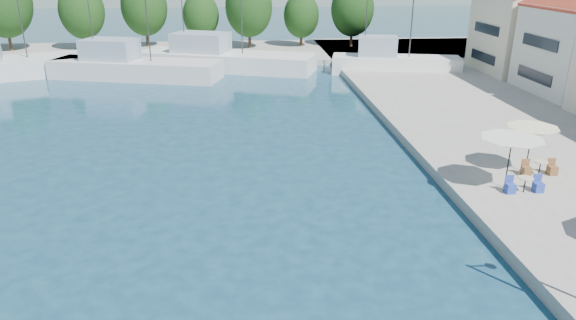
{
  "coord_description": "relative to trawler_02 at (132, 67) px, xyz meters",
  "views": [
    {
      "loc": [
        -3.91,
        1.91,
        10.85
      ],
      "look_at": [
        -1.84,
        26.0,
        1.5
      ],
      "focal_mm": 32.0,
      "sensor_mm": 36.0,
      "label": 1
    }
  ],
  "objects": [
    {
      "name": "tree_06",
      "position": [
        11.96,
        14.5,
        4.52
      ],
      "size": [
        5.84,
        5.84,
        8.65
      ],
      "color": "#3F2B19",
      "rests_on": "quay_far"
    },
    {
      "name": "quay_far",
      "position": [
        7.04,
        13.15,
        -0.77
      ],
      "size": [
        90.0,
        16.0,
        0.6
      ],
      "primitive_type": "cube",
      "color": "gray",
      "rests_on": "ground"
    },
    {
      "name": "trawler_02",
      "position": [
        0.0,
        0.0,
        0.0
      ],
      "size": [
        17.37,
        8.54,
        10.2
      ],
      "rotation": [
        0.0,
        0.0,
        -0.26
      ],
      "color": "silver",
      "rests_on": "ground"
    },
    {
      "name": "umbrella_cream",
      "position": [
        25.69,
        -28.2,
        1.71
      ],
      "size": [
        2.6,
        2.6,
        2.43
      ],
      "color": "black",
      "rests_on": "quay_right"
    },
    {
      "name": "building_06",
      "position": [
        39.04,
        -2.85,
        4.43
      ],
      "size": [
        9.0,
        8.8,
        10.2
      ],
      "color": "beige",
      "rests_on": "quay_right"
    },
    {
      "name": "cafe_table_03",
      "position": [
        26.09,
        -28.77,
        -0.18
      ],
      "size": [
        1.82,
        0.7,
        0.76
      ],
      "color": "black",
      "rests_on": "quay_right"
    },
    {
      "name": "trawler_04",
      "position": [
        26.43,
        -0.04,
        0.0
      ],
      "size": [
        13.34,
        6.08,
        10.2
      ],
      "rotation": [
        0.0,
        0.0,
        -0.22
      ],
      "color": "white",
      "rests_on": "ground"
    },
    {
      "name": "tree_05",
      "position": [
        5.85,
        16.38,
        3.44
      ],
      "size": [
        4.58,
        4.58,
        6.77
      ],
      "color": "#3F2B19",
      "rests_on": "quay_far"
    },
    {
      "name": "tree_08",
      "position": [
        25.09,
        14.74,
        4.19
      ],
      "size": [
        5.45,
        5.45,
        8.07
      ],
      "color": "#3F2B19",
      "rests_on": "quay_far"
    },
    {
      "name": "trawler_03",
      "position": [
        8.78,
        3.84,
        -0.0
      ],
      "size": [
        19.48,
        11.02,
        10.2
      ],
      "rotation": [
        0.0,
        0.0,
        -0.34
      ],
      "color": "white",
      "rests_on": "ground"
    },
    {
      "name": "tree_07",
      "position": [
        18.65,
        15.45,
        3.4
      ],
      "size": [
        4.54,
        4.54,
        6.71
      ],
      "color": "#3F2B19",
      "rests_on": "quay_far"
    },
    {
      "name": "umbrella_white",
      "position": [
        23.62,
        -30.07,
        1.8
      ],
      "size": [
        2.96,
        2.96,
        2.52
      ],
      "color": "black",
      "rests_on": "quay_right"
    },
    {
      "name": "cafe_table_02",
      "position": [
        24.23,
        -30.74,
        -0.18
      ],
      "size": [
        1.82,
        0.7,
        0.76
      ],
      "color": "black",
      "rests_on": "quay_right"
    },
    {
      "name": "tree_02",
      "position": [
        -17.49,
        14.83,
        5.24
      ],
      "size": [
        6.68,
        6.68,
        9.9
      ],
      "color": "#3F2B19",
      "rests_on": "quay_far"
    },
    {
      "name": "tree_03",
      "position": [
        -8.54,
        15.31,
        4.17
      ],
      "size": [
        5.43,
        5.43,
        8.03
      ],
      "color": "#3F2B19",
      "rests_on": "quay_far"
    },
    {
      "name": "tree_04",
      "position": [
        -1.24,
        16.97,
        4.47
      ],
      "size": [
        5.78,
        5.78,
        8.56
      ],
      "color": "#3F2B19",
      "rests_on": "quay_far"
    }
  ]
}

